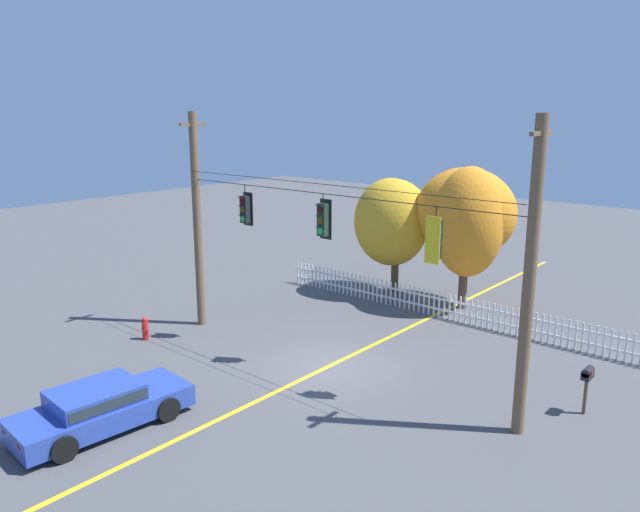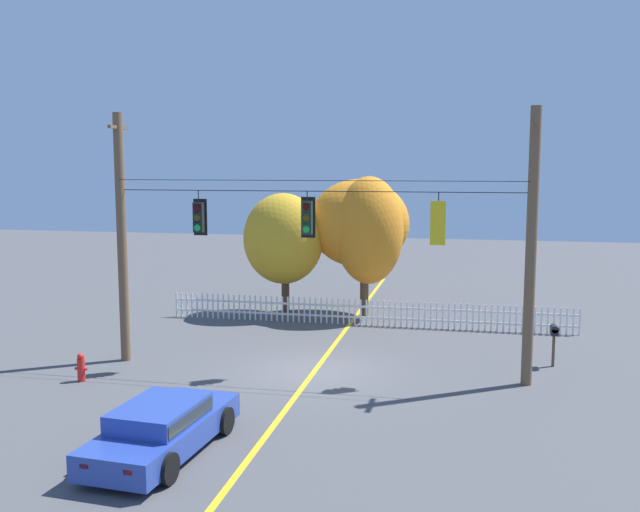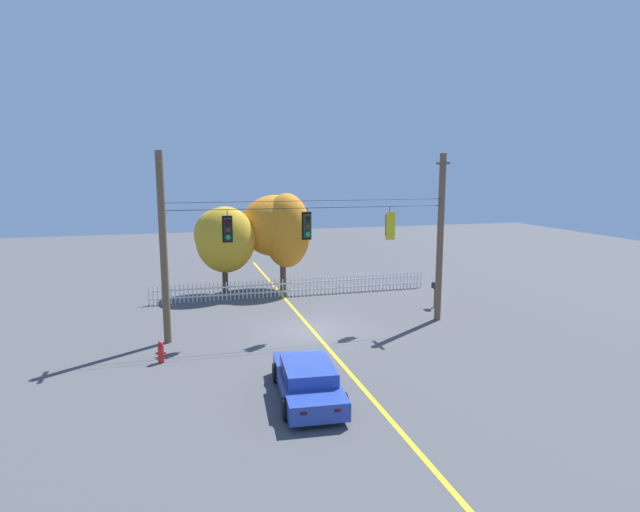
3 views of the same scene
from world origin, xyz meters
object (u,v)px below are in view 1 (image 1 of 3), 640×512
traffic_signal_eastbound_side (435,239)px  fire_hydrant (145,328)px  parked_car (100,406)px  autumn_maple_mid (466,217)px  autumn_maple_near_fence (392,219)px  traffic_signal_northbound_secondary (323,220)px  roadside_mailbox (587,376)px  traffic_signal_westbound_side (246,209)px

traffic_signal_eastbound_side → fire_hydrant: traffic_signal_eastbound_side is taller
parked_car → autumn_maple_mid: bearing=81.9°
traffic_signal_eastbound_side → autumn_maple_mid: (-3.38, 8.32, -0.87)m
autumn_maple_near_fence → fire_hydrant: autumn_maple_near_fence is taller
traffic_signal_northbound_secondary → roadside_mailbox: 8.43m
roadside_mailbox → parked_car: bearing=-136.0°
autumn_maple_near_fence → parked_car: bearing=-85.5°
autumn_maple_mid → roadside_mailbox: (6.91, -6.26, -2.65)m
traffic_signal_northbound_secondary → fire_hydrant: 7.86m
autumn_maple_near_fence → traffic_signal_westbound_side: bearing=-93.8°
fire_hydrant → traffic_signal_westbound_side: bearing=39.9°
autumn_maple_near_fence → parked_car: (1.17, -14.68, -2.67)m
traffic_signal_westbound_side → roadside_mailbox: bearing=10.8°
traffic_signal_westbound_side → traffic_signal_northbound_secondary: bearing=0.0°
traffic_signal_westbound_side → parked_car: size_ratio=0.31×
traffic_signal_northbound_secondary → roadside_mailbox: traffic_signal_northbound_secondary is taller
autumn_maple_mid → autumn_maple_near_fence: bearing=-174.8°
traffic_signal_eastbound_side → fire_hydrant: size_ratio=1.80×
fire_hydrant → roadside_mailbox: roadside_mailbox is taller
traffic_signal_eastbound_side → parked_car: bearing=-129.6°
autumn_maple_mid → parked_car: autumn_maple_mid is taller
autumn_maple_mid → fire_hydrant: (-6.61, -10.64, -3.31)m
traffic_signal_eastbound_side → autumn_maple_mid: autumn_maple_mid is taller
autumn_maple_mid → fire_hydrant: 12.95m
fire_hydrant → traffic_signal_eastbound_side: bearing=13.0°
roadside_mailbox → fire_hydrant: bearing=-162.1°
parked_car → autumn_maple_near_fence: bearing=94.5°
traffic_signal_eastbound_side → autumn_maple_near_fence: traffic_signal_eastbound_side is taller
traffic_signal_eastbound_side → traffic_signal_northbound_secondary: bearing=179.7°
traffic_signal_westbound_side → traffic_signal_eastbound_side: 7.21m
fire_hydrant → autumn_maple_mid: bearing=58.1°
autumn_maple_mid → roadside_mailbox: bearing=-42.2°
fire_hydrant → traffic_signal_northbound_secondary: bearing=20.7°
traffic_signal_northbound_secondary → traffic_signal_eastbound_side: same height
autumn_maple_near_fence → traffic_signal_eastbound_side: bearing=-50.2°
traffic_signal_eastbound_side → autumn_maple_mid: size_ratio=0.26×
autumn_maple_near_fence → fire_hydrant: size_ratio=6.11×
traffic_signal_northbound_secondary → autumn_maple_mid: 8.37m
parked_car → traffic_signal_eastbound_side: bearing=50.4°
traffic_signal_eastbound_side → autumn_maple_near_fence: (-6.68, 8.02, -1.30)m
autumn_maple_near_fence → parked_car: size_ratio=1.12×
traffic_signal_northbound_secondary → autumn_maple_mid: bearing=87.0°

